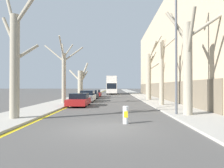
# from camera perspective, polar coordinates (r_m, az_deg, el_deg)

# --- Properties ---
(ground_plane) EXTENTS (300.00, 300.00, 0.00)m
(ground_plane) POSITION_cam_1_polar(r_m,az_deg,el_deg) (9.57, -2.50, -12.61)
(ground_plane) COLOR #4C4947
(sidewalk_left) EXTENTS (3.32, 120.00, 0.12)m
(sidewalk_left) POSITION_cam_1_polar(r_m,az_deg,el_deg) (59.72, -5.17, -2.46)
(sidewalk_left) COLOR #A39E93
(sidewalk_left) RESTS_ON ground
(sidewalk_right) EXTENTS (3.32, 120.00, 0.12)m
(sidewalk_right) POSITION_cam_1_polar(r_m,az_deg,el_deg) (59.61, 5.98, -2.47)
(sidewalk_right) COLOR #A39E93
(sidewalk_right) RESTS_ON ground
(building_facade_right) EXTENTS (10.08, 41.33, 14.24)m
(building_facade_right) POSITION_cam_1_polar(r_m,az_deg,el_deg) (35.53, 20.66, 7.71)
(building_facade_right) COLOR tan
(building_facade_right) RESTS_ON ground
(kerb_line_stripe) EXTENTS (0.24, 120.00, 0.01)m
(kerb_line_stripe) POSITION_cam_1_polar(r_m,az_deg,el_deg) (59.55, -3.41, -2.52)
(kerb_line_stripe) COLOR yellow
(kerb_line_stripe) RESTS_ON ground
(street_tree_left_0) EXTENTS (3.02, 2.35, 8.73)m
(street_tree_left_0) POSITION_cam_1_polar(r_m,az_deg,el_deg) (13.18, -25.91, 6.78)
(street_tree_left_0) COLOR gray
(street_tree_left_0) RESTS_ON ground
(street_tree_left_1) EXTENTS (4.63, 3.97, 7.20)m
(street_tree_left_1) POSITION_cam_1_polar(r_m,az_deg,el_deg) (23.00, -13.62, 3.32)
(street_tree_left_1) COLOR gray
(street_tree_left_1) RESTS_ON ground
(street_tree_left_2) EXTENTS (3.45, 2.13, 5.98)m
(street_tree_left_2) POSITION_cam_1_polar(r_m,az_deg,el_deg) (33.41, -9.03, 0.43)
(street_tree_left_2) COLOR gray
(street_tree_left_2) RESTS_ON ground
(street_tree_right_0) EXTENTS (4.25, 2.97, 7.21)m
(street_tree_right_0) POSITION_cam_1_polar(r_m,az_deg,el_deg) (14.17, 20.92, 6.03)
(street_tree_right_0) COLOR gray
(street_tree_right_0) RESTS_ON ground
(street_tree_right_1) EXTENTS (1.89, 2.68, 6.97)m
(street_tree_right_1) POSITION_cam_1_polar(r_m,az_deg,el_deg) (20.78, 14.03, 3.71)
(street_tree_right_1) COLOR gray
(street_tree_right_1) RESTS_ON ground
(street_tree_right_2) EXTENTS (2.24, 1.63, 8.94)m
(street_tree_right_2) POSITION_cam_1_polar(r_m,az_deg,el_deg) (28.51, 10.62, 3.03)
(street_tree_right_2) COLOR gray
(street_tree_right_2) RESTS_ON ground
(double_decker_bus) EXTENTS (2.49, 10.31, 4.40)m
(double_decker_bus) POSITION_cam_1_polar(r_m,az_deg,el_deg) (50.61, -0.01, -0.06)
(double_decker_bus) COLOR silver
(double_decker_bus) RESTS_ON ground
(parked_car_0) EXTENTS (1.86, 4.20, 1.28)m
(parked_car_0) POSITION_cam_1_polar(r_m,az_deg,el_deg) (20.20, -9.40, -4.51)
(parked_car_0) COLOR maroon
(parked_car_0) RESTS_ON ground
(parked_car_1) EXTENTS (1.83, 4.50, 1.43)m
(parked_car_1) POSITION_cam_1_polar(r_m,az_deg,el_deg) (26.13, -7.03, -3.50)
(parked_car_1) COLOR silver
(parked_car_1) RESTS_ON ground
(parked_car_2) EXTENTS (1.75, 3.99, 1.36)m
(parked_car_2) POSITION_cam_1_polar(r_m,az_deg,el_deg) (31.68, -5.62, -3.04)
(parked_car_2) COLOR black
(parked_car_2) RESTS_ON ground
(parked_car_3) EXTENTS (1.78, 4.30, 1.29)m
(parked_car_3) POSITION_cam_1_polar(r_m,az_deg,el_deg) (37.77, -4.56, -2.69)
(parked_car_3) COLOR maroon
(parked_car_3) RESTS_ON ground
(lamp_post) EXTENTS (1.40, 0.20, 9.25)m
(lamp_post) POSITION_cam_1_polar(r_m,az_deg,el_deg) (14.29, 17.50, 11.98)
(lamp_post) COLOR #4C4F54
(lamp_post) RESTS_ON ground
(traffic_bollard) EXTENTS (0.30, 0.31, 0.93)m
(traffic_bollard) POSITION_cam_1_polar(r_m,az_deg,el_deg) (10.71, 3.93, -8.80)
(traffic_bollard) COLOR white
(traffic_bollard) RESTS_ON ground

